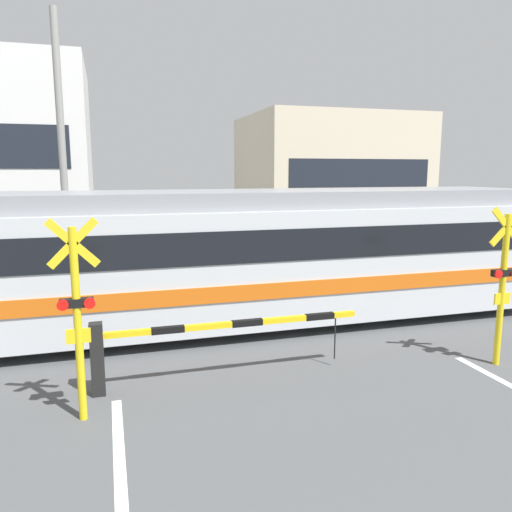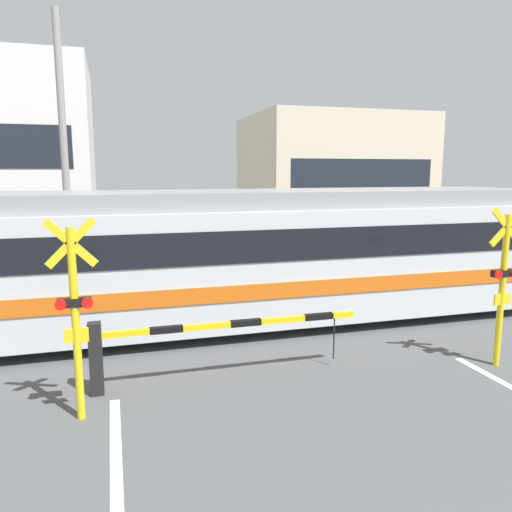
# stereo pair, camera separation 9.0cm
# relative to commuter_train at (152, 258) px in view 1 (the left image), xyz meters

# --- Properties ---
(rail_track_near) EXTENTS (50.00, 0.10, 0.08)m
(rail_track_near) POSITION_rel_commuter_train_xyz_m (2.19, -0.72, -1.57)
(rail_track_near) COLOR #5B564C
(rail_track_near) RESTS_ON ground_plane
(rail_track_far) EXTENTS (50.00, 0.10, 0.08)m
(rail_track_far) POSITION_rel_commuter_train_xyz_m (2.19, 0.72, -1.57)
(rail_track_far) COLOR #5B564C
(rail_track_far) RESTS_ON ground_plane
(commuter_train) EXTENTS (17.76, 2.84, 3.00)m
(commuter_train) POSITION_rel_commuter_train_xyz_m (0.00, 0.00, 0.00)
(commuter_train) COLOR silver
(commuter_train) RESTS_ON ground_plane
(crossing_barrier_near) EXTENTS (4.44, 0.20, 1.15)m
(crossing_barrier_near) POSITION_rel_commuter_train_xyz_m (0.08, -2.89, -0.84)
(crossing_barrier_near) COLOR black
(crossing_barrier_near) RESTS_ON ground_plane
(crossing_barrier_far) EXTENTS (4.44, 0.20, 1.15)m
(crossing_barrier_far) POSITION_rel_commuter_train_xyz_m (4.29, 3.23, -0.84)
(crossing_barrier_far) COLOR black
(crossing_barrier_far) RESTS_ON ground_plane
(crossing_signal_left) EXTENTS (0.68, 0.15, 2.82)m
(crossing_signal_left) POSITION_rel_commuter_train_xyz_m (-1.32, -3.64, -0.06)
(crossing_signal_left) COLOR yellow
(crossing_signal_left) RESTS_ON ground_plane
(crossing_signal_right) EXTENTS (0.68, 0.15, 2.82)m
(crossing_signal_right) POSITION_rel_commuter_train_xyz_m (5.69, -3.64, -0.06)
(crossing_signal_right) COLOR yellow
(crossing_signal_right) RESTS_ON ground_plane
(pedestrian) EXTENTS (0.38, 0.23, 1.79)m
(pedestrian) POSITION_rel_commuter_train_xyz_m (1.17, 6.50, -0.57)
(pedestrian) COLOR #33384C
(pedestrian) RESTS_ON ground_plane
(building_right_of_street) EXTENTS (8.00, 6.79, 6.07)m
(building_right_of_street) POSITION_rel_commuter_train_xyz_m (9.84, 12.65, 1.43)
(building_right_of_street) COLOR beige
(building_right_of_street) RESTS_ON ground_plane
(utility_pole_streetside) EXTENTS (0.22, 0.22, 8.08)m
(utility_pole_streetside) POSITION_rel_commuter_train_xyz_m (-2.07, 5.73, 2.43)
(utility_pole_streetside) COLOR gray
(utility_pole_streetside) RESTS_ON ground_plane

